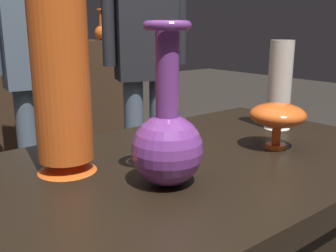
# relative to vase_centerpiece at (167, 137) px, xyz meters

# --- Properties ---
(vase_centerpiece) EXTENTS (0.13, 0.13, 0.30)m
(vase_centerpiece) POSITION_rel_vase_centerpiece_xyz_m (0.00, 0.00, 0.00)
(vase_centerpiece) COLOR #7A388E
(vase_centerpiece) RESTS_ON display_plinth
(vase_tall_behind) EXTENTS (0.08, 0.08, 0.25)m
(vase_tall_behind) POSITION_rel_vase_centerpiece_xyz_m (0.51, 0.13, 0.03)
(vase_tall_behind) COLOR silver
(vase_tall_behind) RESTS_ON display_plinth
(vase_left_accent) EXTENTS (0.13, 0.13, 0.11)m
(vase_left_accent) POSITION_rel_vase_centerpiece_xyz_m (0.35, 0.01, -0.01)
(vase_left_accent) COLOR #E55B1E
(vase_left_accent) RESTS_ON display_plinth
(vase_right_accent) EXTENTS (0.12, 0.12, 0.41)m
(vase_right_accent) POSITION_rel_vase_centerpiece_xyz_m (-0.12, 0.18, 0.11)
(vase_right_accent) COLOR #E55B1E
(vase_right_accent) RESTS_ON display_plinth
(shelf_vase_right) EXTENTS (0.10, 0.10, 0.19)m
(shelf_vase_right) POSITION_rel_vase_centerpiece_xyz_m (0.59, 2.29, 0.16)
(shelf_vase_right) COLOR #2D429E
(shelf_vase_right) RESTS_ON back_display_shelf
(shelf_vase_far_right) EXTENTS (0.11, 0.11, 0.24)m
(shelf_vase_far_right) POSITION_rel_vase_centerpiece_xyz_m (1.11, 2.23, 0.17)
(shelf_vase_far_right) COLOR #E55B1E
(shelf_vase_far_right) RESTS_ON back_display_shelf
(visitor_near_right) EXTENTS (0.45, 0.28, 1.63)m
(visitor_near_right) POSITION_rel_vase_centerpiece_xyz_m (0.82, 1.23, 0.07)
(visitor_near_right) COLOR slate
(visitor_near_right) RESTS_ON ground_plane
(visitor_center_back) EXTENTS (0.47, 0.22, 1.57)m
(visitor_center_back) POSITION_rel_vase_centerpiece_xyz_m (0.31, 1.51, 0.03)
(visitor_center_back) COLOR slate
(visitor_center_back) RESTS_ON ground_plane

